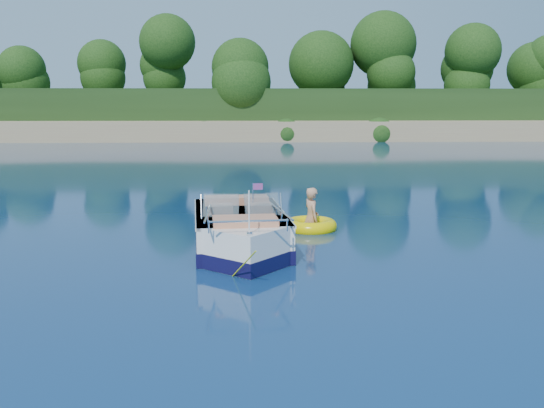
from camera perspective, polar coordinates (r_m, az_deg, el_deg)
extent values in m
plane|color=#091C40|center=(11.64, 13.03, -5.29)|extent=(160.00, 160.00, 0.00)
cube|color=#A0815D|center=(49.00, 1.39, 6.71)|extent=(170.00, 8.00, 2.00)
cube|color=#1B3214|center=(75.93, 0.13, 8.10)|extent=(170.00, 56.00, 6.00)
cylinder|color=black|center=(53.49, -18.67, 9.24)|extent=(0.44, 0.44, 3.20)
sphere|color=#14330E|center=(53.58, -18.84, 12.49)|extent=(5.28, 5.28, 5.28)
cylinder|color=black|center=(52.94, 1.13, 9.95)|extent=(0.44, 0.44, 3.60)
sphere|color=#14330E|center=(53.07, 1.15, 13.65)|extent=(5.94, 5.94, 5.94)
cylinder|color=black|center=(55.82, 22.48, 8.71)|extent=(0.44, 0.44, 2.60)
sphere|color=#14330E|center=(55.87, 22.64, 11.24)|extent=(4.29, 4.29, 4.29)
cube|color=white|center=(12.50, -3.08, -2.75)|extent=(2.06, 3.49, 0.93)
cube|color=white|center=(10.97, -2.46, -4.50)|extent=(1.76, 1.76, 0.93)
cube|color=#0F0D35|center=(12.53, -3.07, -3.32)|extent=(2.09, 3.53, 0.27)
cube|color=#0F0D35|center=(11.00, -2.45, -5.15)|extent=(1.80, 1.80, 0.27)
cube|color=#A28255|center=(12.71, -3.18, -1.35)|extent=(1.62, 2.46, 0.09)
cube|color=white|center=(12.42, -3.09, -0.78)|extent=(2.10, 3.49, 0.05)
cube|color=black|center=(14.29, -3.62, -1.04)|extent=(0.51, 0.35, 0.80)
cube|color=#8C9EA5|center=(11.74, -4.82, -0.12)|extent=(0.70, 0.27, 0.43)
cube|color=#8C9EA5|center=(11.80, -0.95, -0.04)|extent=(0.73, 0.38, 0.43)
cube|color=tan|center=(12.17, -4.89, -0.88)|extent=(0.53, 0.53, 0.35)
cube|color=tan|center=(12.23, -1.16, -0.80)|extent=(0.53, 0.53, 0.35)
cube|color=tan|center=(13.28, -3.38, 0.02)|extent=(1.42, 0.61, 0.34)
cube|color=tan|center=(11.03, -2.55, -2.04)|extent=(1.22, 0.77, 0.30)
cylinder|color=white|center=(10.13, -2.17, -0.81)|extent=(0.03, 0.03, 0.75)
cube|color=red|center=(11.74, -1.35, 1.65)|extent=(0.20, 0.03, 0.12)
cube|color=silver|center=(10.16, -2.14, -2.79)|extent=(0.09, 0.06, 0.04)
cylinder|color=#CCD216|center=(9.96, -2.72, -5.73)|extent=(0.42, 0.87, 0.68)
torus|color=#F8D800|center=(14.16, 3.62, -2.07)|extent=(1.36, 1.36, 0.33)
torus|color=red|center=(14.16, 3.62, -2.01)|extent=(1.12, 1.12, 0.11)
imported|color=tan|center=(14.15, 3.65, -2.42)|extent=(0.57, 0.86, 1.56)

